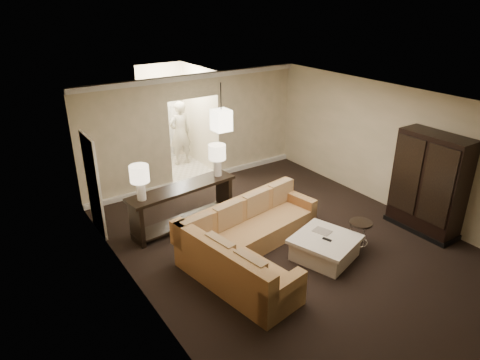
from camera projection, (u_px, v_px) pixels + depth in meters
ground at (295, 248)px, 8.38m from camera, size 8.00×8.00×0.00m
wall_back at (195, 130)px, 10.85m from camera, size 6.00×0.04×2.80m
wall_left at (145, 230)px, 6.28m from camera, size 0.04×8.00×2.80m
wall_right at (403, 152)px, 9.35m from camera, size 0.04×8.00×2.80m
ceiling at (304, 108)px, 7.25m from camera, size 6.00×8.00×0.02m
crown_molding at (193, 77)px, 10.28m from camera, size 6.00×0.10×0.12m
baseboard at (198, 179)px, 11.36m from camera, size 6.00×0.10×0.12m
side_door at (93, 185)px, 8.57m from camera, size 0.05×0.90×2.10m
foyer at (172, 121)px, 11.91m from camera, size 1.44×2.02×2.80m
sectional_sofa at (250, 242)px, 7.92m from camera, size 3.15×2.78×0.91m
coffee_table at (325, 247)px, 8.00m from camera, size 1.36×1.36×0.46m
console_table at (183, 203)px, 8.96m from camera, size 2.44×0.80×0.92m
armoire at (428, 186)px, 8.66m from camera, size 0.62×1.46×2.10m
drink_table at (360, 229)px, 8.28m from camera, size 0.44×0.44×0.55m
table_lamp_left at (140, 177)px, 8.08m from camera, size 0.37×0.37×0.71m
table_lamp_right at (217, 155)px, 9.17m from camera, size 0.37×0.37×0.71m
pendant_light at (221, 120)px, 9.64m from camera, size 0.38×0.38×1.09m
person at (180, 130)px, 12.13m from camera, size 0.76×0.53×2.04m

